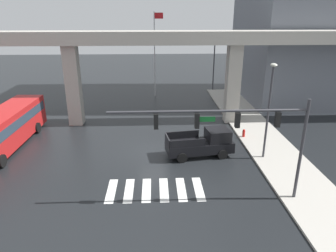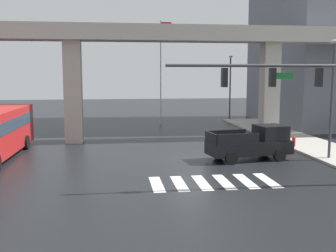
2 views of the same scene
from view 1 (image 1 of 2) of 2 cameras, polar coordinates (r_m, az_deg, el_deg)
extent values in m
plane|color=black|center=(24.95, -2.44, -4.74)|extent=(120.00, 120.00, 0.00)
cube|color=silver|center=(20.16, -10.37, -11.66)|extent=(0.55, 2.80, 0.01)
cube|color=silver|center=(20.04, -7.18, -11.69)|extent=(0.55, 2.80, 0.01)
cube|color=silver|center=(19.97, -3.97, -11.68)|extent=(0.55, 2.80, 0.01)
cube|color=silver|center=(19.97, -0.75, -11.63)|extent=(0.55, 2.80, 0.01)
cube|color=silver|center=(20.03, 2.46, -11.54)|extent=(0.55, 2.80, 0.01)
cube|color=silver|center=(20.15, 5.64, -11.43)|extent=(0.55, 2.80, 0.01)
cube|color=#ADA89E|center=(29.66, -2.75, 15.92)|extent=(58.73, 2.33, 1.20)
cube|color=#ADA89E|center=(31.31, -17.00, 7.06)|extent=(1.30, 1.30, 7.68)
cube|color=#ADA89E|center=(31.28, 11.82, 7.51)|extent=(1.30, 1.30, 7.68)
cube|color=#ADA89E|center=(28.35, 17.05, -2.32)|extent=(4.00, 36.00, 0.15)
cube|color=black|center=(24.12, 5.77, -3.72)|extent=(5.32, 2.62, 0.80)
cube|color=black|center=(24.22, 9.13, -1.59)|extent=(1.94, 1.98, 0.90)
cube|color=#3F5160|center=(24.38, 10.16, -1.51)|extent=(0.34, 1.67, 0.77)
cube|color=black|center=(24.34, 2.65, -1.62)|extent=(2.64, 0.49, 0.60)
cube|color=black|center=(22.77, 3.67, -3.24)|extent=(2.64, 0.49, 0.60)
cube|color=black|center=(23.28, -0.09, -2.65)|extent=(0.35, 1.74, 0.60)
cylinder|color=black|center=(25.52, 8.57, -3.43)|extent=(0.79, 0.39, 0.76)
cylinder|color=black|center=(23.99, 9.98, -5.13)|extent=(0.79, 0.39, 0.76)
cylinder|color=black|center=(24.70, 1.61, -4.03)|extent=(0.79, 0.39, 0.76)
cylinder|color=black|center=(23.12, 2.58, -5.85)|extent=(0.79, 0.39, 0.76)
cube|color=red|center=(28.63, -27.61, -0.24)|extent=(2.82, 10.87, 2.70)
cube|color=#2D3D4C|center=(28.49, -27.76, 0.65)|extent=(2.84, 10.33, 0.76)
cylinder|color=black|center=(25.40, -28.31, -5.69)|extent=(0.38, 0.97, 0.96)
cylinder|color=black|center=(31.03, -22.93, -0.30)|extent=(0.38, 0.97, 0.96)
cylinder|color=black|center=(32.03, -26.99, -0.31)|extent=(0.38, 0.97, 0.96)
cylinder|color=#38383D|center=(19.16, 23.28, -4.40)|extent=(0.18, 0.18, 6.20)
cylinder|color=#38383D|center=(16.61, 7.47, 2.72)|extent=(10.80, 0.14, 0.14)
cube|color=black|center=(17.82, 19.52, 1.16)|extent=(0.24, 0.32, 0.84)
sphere|color=orange|center=(17.82, 19.52, 1.16)|extent=(0.17, 0.17, 0.17)
cube|color=black|center=(17.12, 12.67, 1.09)|extent=(0.24, 0.32, 0.84)
sphere|color=orange|center=(17.12, 12.67, 1.09)|extent=(0.17, 0.17, 0.17)
cube|color=black|center=(16.69, 5.35, 1.00)|extent=(0.24, 0.32, 0.84)
sphere|color=orange|center=(16.69, 5.35, 1.00)|extent=(0.17, 0.17, 0.17)
cube|color=black|center=(16.53, -2.22, 0.89)|extent=(0.24, 0.32, 0.84)
sphere|color=orange|center=(16.53, -2.22, 0.89)|extent=(0.17, 0.17, 0.17)
cube|color=#19722D|center=(16.73, 6.83, 1.25)|extent=(1.10, 0.04, 0.28)
cylinder|color=#38383D|center=(23.65, 17.90, 1.93)|extent=(0.16, 0.16, 7.00)
ellipsoid|color=beige|center=(22.83, 18.90, 10.57)|extent=(0.44, 0.70, 0.24)
cylinder|color=#38383D|center=(31.79, 12.58, 7.02)|extent=(0.16, 0.16, 7.00)
ellipsoid|color=beige|center=(31.18, 13.10, 13.50)|extent=(0.44, 0.70, 0.24)
cylinder|color=#38383D|center=(43.93, 8.41, 10.91)|extent=(0.16, 0.16, 7.00)
ellipsoid|color=beige|center=(43.49, 8.67, 15.61)|extent=(0.44, 0.70, 0.24)
cylinder|color=red|center=(28.18, 13.73, -1.53)|extent=(0.24, 0.24, 0.70)
sphere|color=red|center=(28.04, 13.80, -0.79)|extent=(0.22, 0.22, 0.22)
cylinder|color=silver|center=(40.28, -2.47, 12.81)|extent=(0.12, 0.12, 10.56)
cube|color=red|center=(39.93, -1.75, 19.63)|extent=(1.10, 0.04, 0.70)
camera|label=2|loc=(7.43, -91.34, -50.64)|focal=43.61mm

